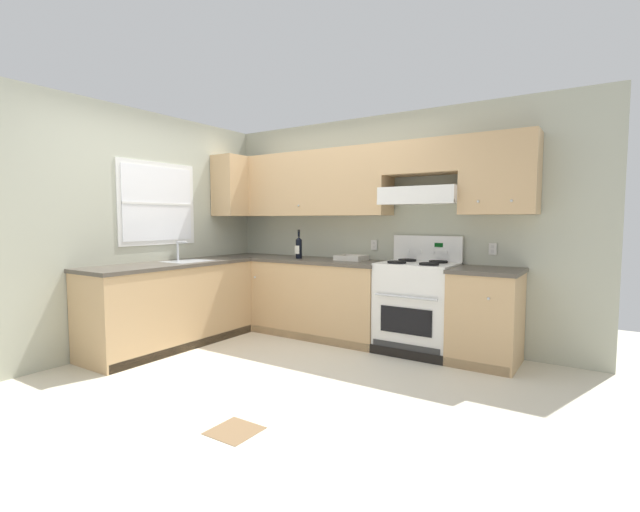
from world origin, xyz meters
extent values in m
plane|color=beige|center=(0.00, 0.00, 0.00)|extent=(7.04, 7.04, 0.00)
cube|color=olive|center=(0.73, -1.09, 0.00)|extent=(0.30, 0.30, 0.01)
cube|color=#B7BAA3|center=(0.46, 1.62, 1.27)|extent=(4.68, 0.12, 2.55)
cube|color=tan|center=(-0.41, 1.38, 1.80)|extent=(2.14, 0.34, 0.76)
cube|color=tan|center=(1.80, 1.38, 1.80)|extent=(0.69, 0.34, 0.76)
cube|color=tan|center=(1.06, 1.38, 2.01)|extent=(0.80, 0.34, 0.34)
cube|color=white|center=(1.06, 1.34, 1.62)|extent=(0.80, 0.46, 0.17)
cube|color=white|center=(1.06, 1.12, 1.54)|extent=(0.80, 0.03, 0.04)
sphere|color=silver|center=(-0.41, 1.20, 1.54)|extent=(0.02, 0.02, 0.02)
sphere|color=silver|center=(1.66, 1.20, 1.54)|extent=(0.02, 0.02, 0.02)
sphere|color=silver|center=(1.95, 1.20, 1.54)|extent=(0.02, 0.02, 0.02)
cube|color=silver|center=(0.41, 1.55, 1.08)|extent=(0.08, 0.01, 0.12)
cube|color=silver|center=(0.41, 1.54, 1.10)|extent=(0.03, 0.00, 0.03)
cube|color=silver|center=(0.41, 1.54, 1.06)|extent=(0.03, 0.00, 0.03)
cube|color=silver|center=(1.73, 1.55, 1.08)|extent=(0.08, 0.01, 0.12)
cube|color=silver|center=(1.73, 1.54, 1.10)|extent=(0.03, 0.00, 0.03)
cube|color=silver|center=(1.73, 1.54, 1.06)|extent=(0.03, 0.00, 0.03)
cube|color=#B7BAA3|center=(-1.62, 0.10, 1.27)|extent=(0.12, 4.00, 2.55)
cube|color=white|center=(-1.57, 0.10, 1.55)|extent=(0.04, 1.00, 0.92)
cube|color=white|center=(-1.55, 0.10, 1.55)|extent=(0.01, 0.90, 0.82)
cube|color=white|center=(-1.54, 0.10, 1.55)|extent=(0.01, 0.90, 0.02)
cube|color=tan|center=(-1.38, 1.20, 1.80)|extent=(0.34, 0.64, 0.76)
cube|color=tan|center=(-0.43, 1.25, 0.44)|extent=(2.20, 0.61, 0.87)
cube|color=#51493F|center=(-0.43, 1.25, 0.89)|extent=(2.23, 0.63, 0.04)
cube|color=tan|center=(1.75, 1.25, 0.44)|extent=(0.61, 0.61, 0.87)
cube|color=#51493F|center=(1.75, 1.25, 0.89)|extent=(0.63, 0.63, 0.04)
cube|color=black|center=(0.26, 0.97, 0.04)|extent=(3.54, 0.06, 0.09)
sphere|color=silver|center=(-0.87, 0.93, 0.68)|extent=(0.03, 0.03, 0.03)
sphere|color=silver|center=(1.84, 0.93, 0.68)|extent=(0.03, 0.03, 0.03)
cube|color=tan|center=(-1.25, 0.00, 0.44)|extent=(0.61, 1.89, 0.87)
cube|color=#51493F|center=(-1.25, 0.00, 0.89)|extent=(0.63, 1.91, 0.04)
cube|color=black|center=(-0.97, 0.00, 0.04)|extent=(0.06, 1.85, 0.09)
cube|color=#999B9E|center=(-1.25, 0.23, 0.91)|extent=(0.40, 0.48, 0.01)
cube|color=#28282B|center=(-1.25, 0.23, 0.84)|extent=(0.34, 0.42, 0.14)
cylinder|color=silver|center=(-1.41, 0.23, 1.02)|extent=(0.03, 0.03, 0.22)
cylinder|color=silver|center=(-1.33, 0.23, 1.12)|extent=(0.16, 0.02, 0.02)
cube|color=white|center=(1.06, 1.25, 0.46)|extent=(0.76, 0.58, 0.91)
cube|color=black|center=(1.06, 0.95, 0.38)|extent=(0.53, 0.01, 0.26)
cylinder|color=silver|center=(1.06, 0.93, 0.62)|extent=(0.65, 0.02, 0.02)
cube|color=#333333|center=(1.06, 0.96, 0.10)|extent=(0.70, 0.01, 0.11)
cube|color=white|center=(1.06, 1.25, 0.92)|extent=(0.76, 0.58, 0.02)
cube|color=white|center=(1.06, 1.52, 1.05)|extent=(0.76, 0.04, 0.29)
cube|color=#053F0C|center=(1.19, 1.50, 1.10)|extent=(0.09, 0.01, 0.04)
cylinder|color=black|center=(0.89, 1.11, 0.94)|extent=(0.19, 0.19, 0.02)
cylinder|color=black|center=(0.89, 1.11, 0.93)|extent=(0.07, 0.07, 0.01)
cylinder|color=black|center=(1.23, 1.11, 0.94)|extent=(0.19, 0.19, 0.02)
cylinder|color=black|center=(1.23, 1.11, 0.93)|extent=(0.07, 0.07, 0.01)
cylinder|color=black|center=(0.89, 1.39, 0.94)|extent=(0.19, 0.19, 0.02)
cylinder|color=black|center=(0.89, 1.39, 0.93)|extent=(0.07, 0.07, 0.01)
cylinder|color=black|center=(1.23, 1.39, 0.94)|extent=(0.19, 0.19, 0.02)
cylinder|color=black|center=(1.23, 1.39, 0.93)|extent=(0.07, 0.07, 0.01)
cylinder|color=white|center=(0.85, 1.50, 1.03)|extent=(0.04, 0.02, 0.04)
cylinder|color=white|center=(0.99, 1.50, 1.03)|extent=(0.04, 0.02, 0.04)
cylinder|color=white|center=(1.13, 1.50, 1.03)|extent=(0.04, 0.02, 0.04)
cylinder|color=white|center=(1.27, 1.50, 1.03)|extent=(0.04, 0.02, 0.04)
cylinder|color=black|center=(-0.40, 1.19, 1.02)|extent=(0.07, 0.07, 0.22)
cone|color=black|center=(-0.40, 1.19, 1.15)|extent=(0.07, 0.07, 0.04)
cylinder|color=black|center=(-0.40, 1.19, 1.21)|extent=(0.03, 0.03, 0.08)
cylinder|color=black|center=(-0.40, 1.19, 1.24)|extent=(0.03, 0.03, 0.02)
cube|color=silver|center=(-0.40, 1.15, 1.02)|extent=(0.07, 0.00, 0.10)
cube|color=beige|center=(0.23, 1.34, 0.92)|extent=(0.26, 0.21, 0.02)
cube|color=beige|center=(0.23, 1.21, 0.94)|extent=(0.32, 0.01, 0.06)
cube|color=beige|center=(0.23, 1.46, 0.94)|extent=(0.32, 0.01, 0.06)
cube|color=beige|center=(0.08, 1.34, 0.94)|extent=(0.01, 0.24, 0.06)
cube|color=beige|center=(0.39, 1.34, 0.94)|extent=(0.01, 0.24, 0.06)
camera|label=1|loc=(2.73, -3.13, 1.36)|focal=25.20mm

